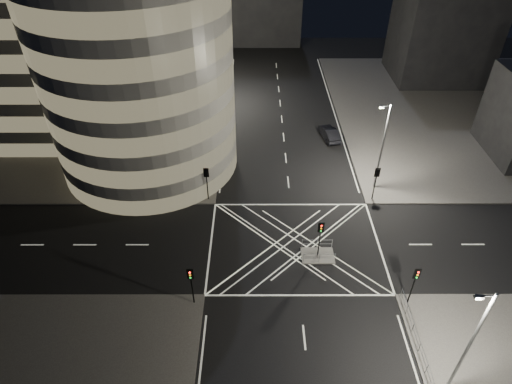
{
  "coord_description": "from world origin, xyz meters",
  "views": [
    {
      "loc": [
        -3.73,
        -29.02,
        28.93
      ],
      "look_at": [
        -3.68,
        4.32,
        3.0
      ],
      "focal_mm": 30.0,
      "sensor_mm": 36.0,
      "label": 1
    }
  ],
  "objects_px": {
    "central_island": "(318,256)",
    "traffic_signal_nl": "(191,280)",
    "traffic_signal_fl": "(207,178)",
    "street_lamp_right_near": "(470,342)",
    "street_lamp_right_far": "(382,145)",
    "sedan": "(329,133)",
    "street_lamp_left_near": "(203,131)",
    "traffic_signal_fr": "(376,178)",
    "street_lamp_left_far": "(215,68)",
    "traffic_signal_nr": "(415,280)",
    "traffic_signal_island": "(320,233)"
  },
  "relations": [
    {
      "from": "traffic_signal_nr",
      "to": "street_lamp_left_far",
      "type": "height_order",
      "value": "street_lamp_left_far"
    },
    {
      "from": "street_lamp_right_near",
      "to": "street_lamp_right_far",
      "type": "bearing_deg",
      "value": 90.0
    },
    {
      "from": "street_lamp_right_far",
      "to": "sedan",
      "type": "bearing_deg",
      "value": 108.21
    },
    {
      "from": "traffic_signal_nr",
      "to": "sedan",
      "type": "xyz_separation_m",
      "value": [
        -2.88,
        26.48,
        -2.16
      ]
    },
    {
      "from": "traffic_signal_island",
      "to": "street_lamp_right_near",
      "type": "bearing_deg",
      "value": -59.25
    },
    {
      "from": "central_island",
      "to": "street_lamp_right_near",
      "type": "bearing_deg",
      "value": -59.25
    },
    {
      "from": "traffic_signal_fr",
      "to": "street_lamp_right_far",
      "type": "height_order",
      "value": "street_lamp_right_far"
    },
    {
      "from": "central_island",
      "to": "traffic_signal_nl",
      "type": "xyz_separation_m",
      "value": [
        -10.8,
        -5.3,
        2.84
      ]
    },
    {
      "from": "traffic_signal_nl",
      "to": "street_lamp_right_near",
      "type": "bearing_deg",
      "value": -21.55
    },
    {
      "from": "central_island",
      "to": "traffic_signal_fr",
      "type": "bearing_deg",
      "value": 50.67
    },
    {
      "from": "street_lamp_left_far",
      "to": "street_lamp_right_near",
      "type": "bearing_deg",
      "value": -66.79
    },
    {
      "from": "traffic_signal_fl",
      "to": "street_lamp_left_far",
      "type": "xyz_separation_m",
      "value": [
        -0.64,
        23.2,
        2.63
      ]
    },
    {
      "from": "traffic_signal_fl",
      "to": "street_lamp_left_near",
      "type": "distance_m",
      "value": 5.86
    },
    {
      "from": "central_island",
      "to": "street_lamp_left_far",
      "type": "xyz_separation_m",
      "value": [
        -11.44,
        31.5,
        5.47
      ]
    },
    {
      "from": "traffic_signal_fl",
      "to": "traffic_signal_nl",
      "type": "relative_size",
      "value": 1.0
    },
    {
      "from": "traffic_signal_nr",
      "to": "street_lamp_left_near",
      "type": "height_order",
      "value": "street_lamp_left_near"
    },
    {
      "from": "traffic_signal_fl",
      "to": "traffic_signal_nl",
      "type": "xyz_separation_m",
      "value": [
        0.0,
        -13.6,
        0.0
      ]
    },
    {
      "from": "traffic_signal_nl",
      "to": "sedan",
      "type": "distance_m",
      "value": 30.38
    },
    {
      "from": "sedan",
      "to": "traffic_signal_nr",
      "type": "bearing_deg",
      "value": 84.35
    },
    {
      "from": "street_lamp_left_far",
      "to": "street_lamp_right_near",
      "type": "height_order",
      "value": "same"
    },
    {
      "from": "traffic_signal_fr",
      "to": "street_lamp_right_near",
      "type": "xyz_separation_m",
      "value": [
        0.64,
        -20.8,
        2.63
      ]
    },
    {
      "from": "traffic_signal_fl",
      "to": "traffic_signal_nl",
      "type": "height_order",
      "value": "same"
    },
    {
      "from": "traffic_signal_nl",
      "to": "traffic_signal_nr",
      "type": "height_order",
      "value": "same"
    },
    {
      "from": "traffic_signal_fl",
      "to": "street_lamp_right_far",
      "type": "bearing_deg",
      "value": 6.88
    },
    {
      "from": "traffic_signal_fl",
      "to": "traffic_signal_nr",
      "type": "relative_size",
      "value": 1.0
    },
    {
      "from": "street_lamp_right_far",
      "to": "street_lamp_right_near",
      "type": "distance_m",
      "value": 23.0
    },
    {
      "from": "traffic_signal_fl",
      "to": "traffic_signal_nr",
      "type": "height_order",
      "value": "same"
    },
    {
      "from": "street_lamp_left_near",
      "to": "street_lamp_right_near",
      "type": "distance_m",
      "value": 32.13
    },
    {
      "from": "street_lamp_left_near",
      "to": "street_lamp_left_far",
      "type": "distance_m",
      "value": 18.0
    },
    {
      "from": "traffic_signal_nr",
      "to": "traffic_signal_island",
      "type": "relative_size",
      "value": 1.0
    },
    {
      "from": "traffic_signal_fl",
      "to": "sedan",
      "type": "height_order",
      "value": "traffic_signal_fl"
    },
    {
      "from": "traffic_signal_nl",
      "to": "street_lamp_left_near",
      "type": "xyz_separation_m",
      "value": [
        -0.64,
        18.8,
        2.63
      ]
    },
    {
      "from": "central_island",
      "to": "traffic_signal_fl",
      "type": "relative_size",
      "value": 0.75
    },
    {
      "from": "traffic_signal_fl",
      "to": "traffic_signal_nl",
      "type": "distance_m",
      "value": 13.6
    },
    {
      "from": "street_lamp_left_near",
      "to": "street_lamp_right_far",
      "type": "xyz_separation_m",
      "value": [
        18.87,
        -3.0,
        0.0
      ]
    },
    {
      "from": "traffic_signal_nl",
      "to": "traffic_signal_island",
      "type": "distance_m",
      "value": 12.03
    },
    {
      "from": "traffic_signal_fr",
      "to": "traffic_signal_nr",
      "type": "bearing_deg",
      "value": -90.0
    },
    {
      "from": "central_island",
      "to": "traffic_signal_nr",
      "type": "relative_size",
      "value": 0.75
    },
    {
      "from": "street_lamp_left_far",
      "to": "street_lamp_right_far",
      "type": "xyz_separation_m",
      "value": [
        18.87,
        -21.0,
        0.0
      ]
    },
    {
      "from": "traffic_signal_fl",
      "to": "street_lamp_right_near",
      "type": "xyz_separation_m",
      "value": [
        18.24,
        -20.8,
        2.63
      ]
    },
    {
      "from": "traffic_signal_fr",
      "to": "street_lamp_left_far",
      "type": "xyz_separation_m",
      "value": [
        -18.24,
        23.2,
        2.63
      ]
    },
    {
      "from": "street_lamp_right_near",
      "to": "sedan",
      "type": "distance_m",
      "value": 34.2
    },
    {
      "from": "traffic_signal_fl",
      "to": "traffic_signal_island",
      "type": "relative_size",
      "value": 1.0
    },
    {
      "from": "traffic_signal_island",
      "to": "street_lamp_left_near",
      "type": "distance_m",
      "value": 17.89
    },
    {
      "from": "street_lamp_right_far",
      "to": "street_lamp_left_near",
      "type": "bearing_deg",
      "value": 170.97
    },
    {
      "from": "street_lamp_left_near",
      "to": "sedan",
      "type": "distance_m",
      "value": 17.83
    },
    {
      "from": "traffic_signal_nl",
      "to": "traffic_signal_fr",
      "type": "bearing_deg",
      "value": 37.69
    },
    {
      "from": "traffic_signal_nl",
      "to": "traffic_signal_nr",
      "type": "bearing_deg",
      "value": 0.0
    },
    {
      "from": "street_lamp_left_far",
      "to": "traffic_signal_island",
      "type": "bearing_deg",
      "value": -70.05
    },
    {
      "from": "street_lamp_left_near",
      "to": "street_lamp_right_near",
      "type": "bearing_deg",
      "value": -54.03
    }
  ]
}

